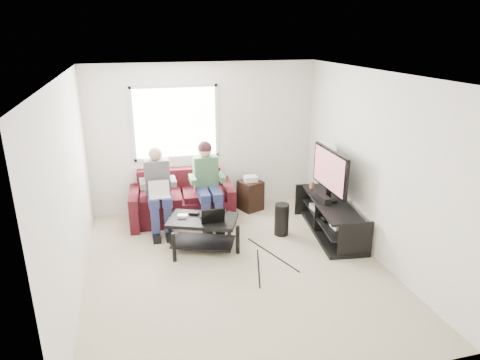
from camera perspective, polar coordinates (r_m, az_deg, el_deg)
name	(u,v)px	position (r m, az deg, el deg)	size (l,w,h in m)	color
floor	(236,267)	(6.03, -0.57, -11.51)	(4.50, 4.50, 0.00)	#BFB795
ceiling	(235,75)	(5.20, -0.66, 13.88)	(4.50, 4.50, 0.00)	white
wall_back	(205,138)	(7.60, -4.74, 5.62)	(4.50, 4.50, 0.00)	silver
wall_front	(303,267)	(3.53, 8.43, -11.44)	(4.50, 4.50, 0.00)	silver
wall_left	(70,192)	(5.39, -21.72, -1.54)	(4.50, 4.50, 0.00)	silver
wall_right	(374,166)	(6.25, 17.49, 1.73)	(4.50, 4.50, 0.00)	silver
window	(175,123)	(7.45, -8.60, 7.56)	(1.48, 0.04, 1.28)	white
sofa	(182,202)	(7.43, -7.73, -2.88)	(1.79, 0.92, 0.82)	#431012
person_left	(158,186)	(6.97, -10.84, -0.84)	(0.40, 0.70, 1.34)	navy
person_right	(207,178)	(7.05, -4.40, 0.22)	(0.40, 0.71, 1.38)	navy
laptop_silver	(160,193)	(6.76, -10.68, -1.69)	(0.32, 0.22, 0.24)	silver
coffee_table	(203,226)	(6.36, -4.97, -6.19)	(1.13, 0.92, 0.49)	black
laptop_black	(212,212)	(6.20, -3.81, -4.32)	(0.34, 0.24, 0.24)	black
controller_a	(182,216)	(6.37, -7.69, -4.78)	(0.14, 0.09, 0.04)	silver
controller_b	(194,213)	(6.44, -6.16, -4.42)	(0.14, 0.09, 0.04)	black
controller_c	(221,211)	(6.48, -2.62, -4.19)	(0.14, 0.09, 0.04)	gray
tv_stand	(330,219)	(6.98, 11.85, -5.14)	(0.73, 1.74, 0.56)	black
tv	(330,172)	(6.79, 11.90, 1.10)	(0.12, 1.10, 0.81)	black
soundbar	(321,197)	(6.88, 10.79, -2.22)	(0.12, 0.50, 0.10)	black
drink_cup	(312,185)	(7.35, 9.56, -0.63)	(0.08, 0.08, 0.12)	#956540
console_white	(342,225)	(6.63, 13.40, -5.92)	(0.30, 0.22, 0.06)	silver
console_grey	(322,207)	(7.20, 10.86, -3.58)	(0.34, 0.26, 0.08)	gray
console_black	(331,216)	(6.91, 12.07, -4.70)	(0.38, 0.30, 0.07)	black
subwoofer	(282,219)	(6.84, 5.58, -5.26)	(0.23, 0.23, 0.52)	black
keyboard_floor	(337,252)	(6.55, 12.84, -9.29)	(0.13, 0.40, 0.02)	black
end_table	(250,194)	(7.74, 1.40, -1.94)	(0.36, 0.36, 0.64)	black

